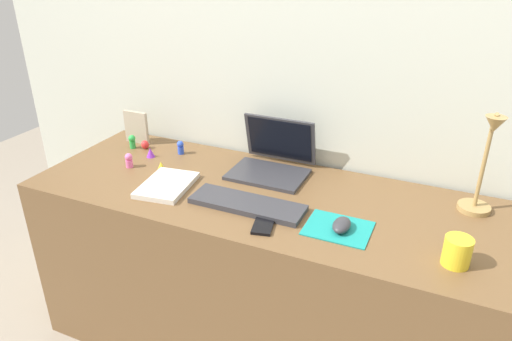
# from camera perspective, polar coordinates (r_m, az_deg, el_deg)

# --- Properties ---
(ground_plane) EXTENTS (6.00, 6.00, 0.00)m
(ground_plane) POSITION_cam_1_polar(r_m,az_deg,el_deg) (2.21, 0.22, -19.85)
(ground_plane) COLOR gray
(back_wall) EXTENTS (2.95, 0.05, 1.52)m
(back_wall) POSITION_cam_1_polar(r_m,az_deg,el_deg) (2.05, 4.37, 2.13)
(back_wall) COLOR beige
(back_wall) RESTS_ON ground_plane
(desk) EXTENTS (1.75, 0.64, 0.74)m
(desk) POSITION_cam_1_polar(r_m,az_deg,el_deg) (1.96, 0.24, -12.25)
(desk) COLOR brown
(desk) RESTS_ON ground_plane
(laptop) EXTENTS (0.30, 0.26, 0.21)m
(laptop) POSITION_cam_1_polar(r_m,az_deg,el_deg) (1.91, 2.10, 1.47)
(laptop) COLOR #333338
(laptop) RESTS_ON desk
(keyboard) EXTENTS (0.41, 0.13, 0.02)m
(keyboard) POSITION_cam_1_polar(r_m,az_deg,el_deg) (1.66, -1.06, -4.07)
(keyboard) COLOR #333338
(keyboard) RESTS_ON desk
(mousepad) EXTENTS (0.21, 0.17, 0.00)m
(mousepad) POSITION_cam_1_polar(r_m,az_deg,el_deg) (1.57, 9.87, -6.88)
(mousepad) COLOR teal
(mousepad) RESTS_ON desk
(mouse) EXTENTS (0.06, 0.10, 0.03)m
(mouse) POSITION_cam_1_polar(r_m,az_deg,el_deg) (1.55, 10.29, -6.49)
(mouse) COLOR #333338
(mouse) RESTS_ON mousepad
(cell_phone) EXTENTS (0.09, 0.14, 0.01)m
(cell_phone) POSITION_cam_1_polar(r_m,az_deg,el_deg) (1.56, 0.95, -6.45)
(cell_phone) COLOR black
(cell_phone) RESTS_ON desk
(desk_lamp) EXTENTS (0.11, 0.16, 0.38)m
(desk_lamp) POSITION_cam_1_polar(r_m,az_deg,el_deg) (1.71, 25.77, 0.28)
(desk_lamp) COLOR #A5844C
(desk_lamp) RESTS_ON desk
(notebook_pad) EXTENTS (0.20, 0.26, 0.02)m
(notebook_pad) POSITION_cam_1_polar(r_m,az_deg,el_deg) (1.82, -10.70, -1.73)
(notebook_pad) COLOR silver
(notebook_pad) RESTS_ON desk
(picture_frame) EXTENTS (0.12, 0.02, 0.15)m
(picture_frame) POSITION_cam_1_polar(r_m,az_deg,el_deg) (2.24, -14.24, 5.08)
(picture_frame) COLOR #B2A58C
(picture_frame) RESTS_ON desk
(coffee_mug) EXTENTS (0.08, 0.08, 0.09)m
(coffee_mug) POSITION_cam_1_polar(r_m,az_deg,el_deg) (1.48, 23.11, -8.98)
(coffee_mug) COLOR yellow
(coffee_mug) RESTS_ON desk
(toy_figurine_yellow) EXTENTS (0.04, 0.04, 0.04)m
(toy_figurine_yellow) POSITION_cam_1_polar(r_m,az_deg,el_deg) (1.96, -11.37, 0.51)
(toy_figurine_yellow) COLOR yellow
(toy_figurine_yellow) RESTS_ON desk
(toy_figurine_red) EXTENTS (0.03, 0.03, 0.04)m
(toy_figurine_red) POSITION_cam_1_polar(r_m,az_deg,el_deg) (2.18, -13.24, 3.05)
(toy_figurine_red) COLOR red
(toy_figurine_red) RESTS_ON desk
(toy_figurine_green) EXTENTS (0.03, 0.03, 0.06)m
(toy_figurine_green) POSITION_cam_1_polar(r_m,az_deg,el_deg) (2.20, -14.71, 3.46)
(toy_figurine_green) COLOR green
(toy_figurine_green) RESTS_ON desk
(toy_figurine_purple) EXTENTS (0.04, 0.04, 0.04)m
(toy_figurine_purple) POSITION_cam_1_polar(r_m,az_deg,el_deg) (2.09, -12.62, 2.13)
(toy_figurine_purple) COLOR purple
(toy_figurine_purple) RESTS_ON desk
(toy_figurine_pink) EXTENTS (0.03, 0.03, 0.06)m
(toy_figurine_pink) POSITION_cam_1_polar(r_m,az_deg,el_deg) (2.01, -15.08, 1.23)
(toy_figurine_pink) COLOR pink
(toy_figurine_pink) RESTS_ON desk
(toy_figurine_blue) EXTENTS (0.03, 0.03, 0.06)m
(toy_figurine_blue) POSITION_cam_1_polar(r_m,az_deg,el_deg) (2.10, -9.09, 2.81)
(toy_figurine_blue) COLOR blue
(toy_figurine_blue) RESTS_ON desk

